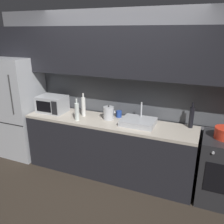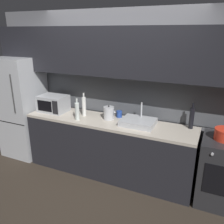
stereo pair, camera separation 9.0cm
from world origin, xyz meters
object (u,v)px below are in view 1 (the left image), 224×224
(kettle, at_px, (109,113))
(wine_bottle_dark, at_px, (191,117))
(microwave, at_px, (52,104))
(mug_blue, at_px, (119,114))
(wine_bottle_white, at_px, (84,106))
(wine_bottle_clear, at_px, (77,111))
(oven_range, at_px, (223,170))
(refrigerator, at_px, (21,108))

(kettle, relative_size, wine_bottle_dark, 0.61)
(microwave, height_order, mug_blue, microwave)
(microwave, bearing_deg, wine_bottle_white, 2.87)
(wine_bottle_clear, xyz_separation_m, wine_bottle_dark, (1.61, 0.36, 0.01))
(oven_range, relative_size, mug_blue, 8.87)
(kettle, xyz_separation_m, mug_blue, (0.11, 0.15, -0.05))
(microwave, bearing_deg, wine_bottle_dark, 4.90)
(kettle, bearing_deg, wine_bottle_clear, -152.47)
(wine_bottle_clear, bearing_deg, wine_bottle_white, 90.64)
(wine_bottle_white, distance_m, mug_blue, 0.57)
(wine_bottle_white, distance_m, wine_bottle_dark, 1.62)
(microwave, xyz_separation_m, wine_bottle_dark, (2.19, 0.19, 0.02))
(wine_bottle_dark, bearing_deg, wine_bottle_clear, -167.26)
(refrigerator, height_order, wine_bottle_clear, refrigerator)
(oven_range, bearing_deg, kettle, 177.81)
(wine_bottle_dark, bearing_deg, mug_blue, 179.88)
(wine_bottle_white, bearing_deg, microwave, -177.13)
(kettle, bearing_deg, wine_bottle_dark, 6.90)
(wine_bottle_white, relative_size, wine_bottle_clear, 1.10)
(refrigerator, height_order, wine_bottle_dark, refrigerator)
(mug_blue, bearing_deg, oven_range, -7.68)
(kettle, height_order, wine_bottle_white, wine_bottle_white)
(refrigerator, bearing_deg, kettle, 2.13)
(kettle, bearing_deg, oven_range, -2.19)
(microwave, xyz_separation_m, wine_bottle_white, (0.58, 0.03, 0.02))
(oven_range, height_order, kettle, kettle)
(refrigerator, distance_m, microwave, 0.70)
(oven_range, height_order, wine_bottle_clear, wine_bottle_clear)
(wine_bottle_dark, height_order, mug_blue, wine_bottle_dark)
(wine_bottle_clear, bearing_deg, oven_range, 4.29)
(kettle, distance_m, mug_blue, 0.19)
(oven_range, bearing_deg, wine_bottle_clear, -175.71)
(kettle, height_order, mug_blue, kettle)
(oven_range, bearing_deg, wine_bottle_white, 178.67)
(oven_range, distance_m, kettle, 1.76)
(wine_bottle_clear, bearing_deg, wine_bottle_dark, 12.74)
(refrigerator, bearing_deg, wine_bottle_clear, -7.15)
(refrigerator, height_order, wine_bottle_white, refrigerator)
(kettle, distance_m, wine_bottle_white, 0.43)
(refrigerator, bearing_deg, oven_range, -0.02)
(refrigerator, height_order, mug_blue, refrigerator)
(wine_bottle_dark, bearing_deg, refrigerator, -175.89)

